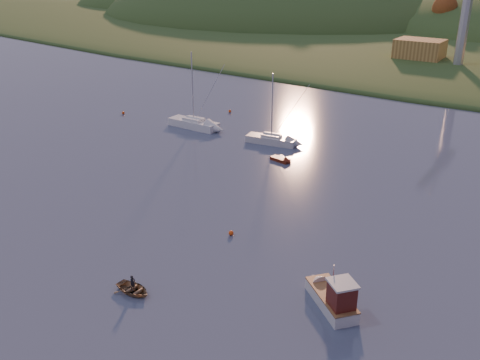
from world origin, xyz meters
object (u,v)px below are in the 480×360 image
Objects in this scene: fishing_boat at (329,293)px; sailboat_near at (194,123)px; sailboat_far at (271,139)px; red_tender at (284,161)px; canoe at (133,289)px.

fishing_boat is 49.79m from sailboat_near.
sailboat_far reaches higher than red_tender.
sailboat_far is 40.60m from canoe.
sailboat_far is at bearing 143.91° from red_tender.
canoe is 33.81m from red_tender.
sailboat_near is at bearing 171.48° from sailboat_far.
sailboat_far is 3.16× the size of canoe.
sailboat_near is 46.21m from canoe.
sailboat_far is 8.01m from red_tender.
canoe is at bearing -85.08° from sailboat_far.
fishing_boat is 1.98× the size of canoe.
sailboat_near is at bearing 34.09° from canoe.
canoe is 0.96× the size of red_tender.
fishing_boat is 39.71m from sailboat_far.
sailboat_far is at bearing -12.75° from fishing_boat.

